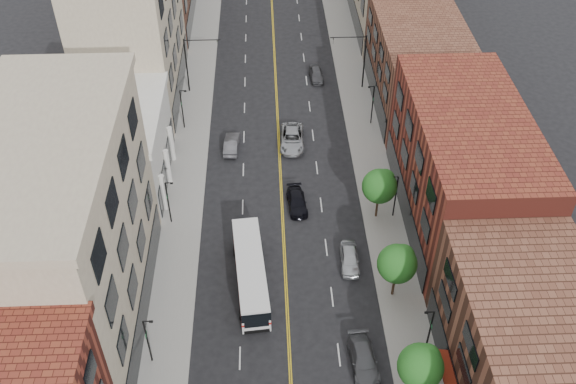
{
  "coord_description": "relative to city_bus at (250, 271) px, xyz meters",
  "views": [
    {
      "loc": [
        -1.35,
        -22.07,
        44.05
      ],
      "look_at": [
        0.47,
        22.42,
        5.0
      ],
      "focal_mm": 40.0,
      "sensor_mm": 36.0,
      "label": 1
    }
  ],
  "objects": [
    {
      "name": "tree_r_1",
      "position": [
        12.5,
        -11.71,
        2.46
      ],
      "size": [
        3.4,
        3.4,
        5.59
      ],
      "color": "black",
      "rests_on": "sidewalk_right"
    },
    {
      "name": "car_parked_far",
      "position": [
        9.04,
        2.02,
        -0.94
      ],
      "size": [
        1.88,
        4.33,
        1.45
      ],
      "primitive_type": "imported",
      "rotation": [
        0.0,
        0.0,
        -0.04
      ],
      "color": "#AEB1B6",
      "rests_on": "ground"
    },
    {
      "name": "bldg_l_tanoffice",
      "position": [
        -13.89,
        -2.78,
        7.34
      ],
      "size": [
        10.0,
        22.0,
        18.0
      ],
      "primitive_type": "cube",
      "color": "tan",
      "rests_on": "ground"
    },
    {
      "name": "bldg_l_white",
      "position": [
        -13.89,
        15.22,
        2.34
      ],
      "size": [
        10.0,
        14.0,
        8.0
      ],
      "primitive_type": "cube",
      "color": "silver",
      "rests_on": "ground"
    },
    {
      "name": "sidewalk_left",
      "position": [
        -6.89,
        19.22,
        -1.59
      ],
      "size": [
        4.0,
        110.0,
        0.15
      ],
      "primitive_type": "cube",
      "color": "gray",
      "rests_on": "ground"
    },
    {
      "name": "bldg_r_mid",
      "position": [
        20.11,
        8.22,
        4.34
      ],
      "size": [
        10.0,
        22.0,
        12.0
      ],
      "primitive_type": "cube",
      "color": "maroon",
      "rests_on": "ground"
    },
    {
      "name": "city_bus",
      "position": [
        0.0,
        0.0,
        0.0
      ],
      "size": [
        3.44,
        11.3,
        2.86
      ],
      "rotation": [
        0.0,
        0.0,
        0.09
      ],
      "color": "silver",
      "rests_on": "ground"
    },
    {
      "name": "car_lane_b",
      "position": [
        4.61,
        20.6,
        -0.86
      ],
      "size": [
        2.97,
        5.93,
        1.61
      ],
      "primitive_type": "imported",
      "rotation": [
        0.0,
        0.0,
        -0.05
      ],
      "color": "#9C9FA3",
      "rests_on": "ground"
    },
    {
      "name": "sidewalk_right",
      "position": [
        13.11,
        19.22,
        -1.59
      ],
      "size": [
        4.0,
        110.0,
        0.15
      ],
      "primitive_type": "cube",
      "color": "gray",
      "rests_on": "ground"
    },
    {
      "name": "lamp_l_1",
      "position": [
        -7.84,
        -7.78,
        1.31
      ],
      "size": [
        0.81,
        0.55,
        5.05
      ],
      "color": "black",
      "rests_on": "sidewalk_left"
    },
    {
      "name": "bldg_r_far_a",
      "position": [
        20.11,
        29.22,
        3.34
      ],
      "size": [
        10.0,
        20.0,
        10.0
      ],
      "primitive_type": "cube",
      "color": "brown",
      "rests_on": "ground"
    },
    {
      "name": "signal_mast_right",
      "position": [
        13.38,
        32.22,
        2.98
      ],
      "size": [
        4.49,
        0.18,
        7.2
      ],
      "color": "black",
      "rests_on": "sidewalk_right"
    },
    {
      "name": "lamp_r_3",
      "position": [
        14.06,
        24.22,
        1.31
      ],
      "size": [
        0.81,
        0.55,
        5.05
      ],
      "color": "black",
      "rests_on": "sidewalk_right"
    },
    {
      "name": "lamp_r_1",
      "position": [
        14.06,
        -7.78,
        1.31
      ],
      "size": [
        0.81,
        0.55,
        5.05
      ],
      "color": "black",
      "rests_on": "sidewalk_right"
    },
    {
      "name": "car_lane_a",
      "position": [
        4.61,
        10.07,
        -1.02
      ],
      "size": [
        2.21,
        4.61,
        1.3
      ],
      "primitive_type": "imported",
      "rotation": [
        0.0,
        0.0,
        0.09
      ],
      "color": "black",
      "rests_on": "ground"
    },
    {
      "name": "car_lane_behind",
      "position": [
        -2.23,
        19.96,
        -0.94
      ],
      "size": [
        1.78,
        4.45,
        1.44
      ],
      "primitive_type": "imported",
      "rotation": [
        0.0,
        0.0,
        3.08
      ],
      "color": "#4C4B51",
      "rests_on": "ground"
    },
    {
      "name": "lamp_l_2",
      "position": [
        -7.84,
        8.22,
        1.31
      ],
      "size": [
        0.81,
        0.55,
        5.05
      ],
      "color": "black",
      "rests_on": "sidewalk_left"
    },
    {
      "name": "tree_r_2",
      "position": [
        12.5,
        -1.71,
        2.46
      ],
      "size": [
        3.4,
        3.4,
        5.59
      ],
      "color": "black",
      "rests_on": "sidewalk_right"
    },
    {
      "name": "bldg_l_far_a",
      "position": [
        -13.89,
        32.22,
        7.34
      ],
      "size": [
        10.0,
        20.0,
        18.0
      ],
      "primitive_type": "cube",
      "color": "tan",
      "rests_on": "ground"
    },
    {
      "name": "lamp_l_3",
      "position": [
        -7.84,
        24.22,
        1.31
      ],
      "size": [
        0.81,
        0.55,
        5.05
      ],
      "color": "black",
      "rests_on": "sidewalk_left"
    },
    {
      "name": "car_lane_c",
      "position": [
        8.4,
        34.63,
        -0.97
      ],
      "size": [
        1.87,
        4.15,
        1.38
      ],
      "primitive_type": "imported",
      "rotation": [
        0.0,
        0.0,
        0.06
      ],
      "color": "#434347",
      "rests_on": "ground"
    },
    {
      "name": "tree_r_3",
      "position": [
        12.5,
        8.29,
        2.46
      ],
      "size": [
        3.4,
        3.4,
        5.59
      ],
      "color": "black",
      "rests_on": "sidewalk_right"
    },
    {
      "name": "car_parked_mid",
      "position": [
        8.91,
        -8.78,
        -0.95
      ],
      "size": [
        2.34,
        5.04,
        1.42
      ],
      "primitive_type": "imported",
      "rotation": [
        0.0,
        0.0,
        0.07
      ],
      "color": "#434347",
      "rests_on": "ground"
    },
    {
      "name": "lamp_r_2",
      "position": [
        14.06,
        8.22,
        1.31
      ],
      "size": [
        0.81,
        0.55,
        5.05
      ],
      "color": "black",
      "rests_on": "sidewalk_right"
    },
    {
      "name": "signal_mast_left",
      "position": [
        -7.15,
        32.22,
        2.98
      ],
      "size": [
        4.49,
        0.18,
        7.2
      ],
      "color": "black",
      "rests_on": "sidewalk_left"
    }
  ]
}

